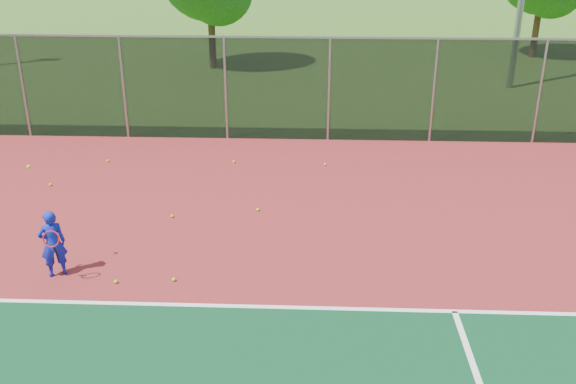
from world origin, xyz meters
name	(u,v)px	position (x,y,z in m)	size (l,w,h in m)	color
court_apron	(337,346)	(0.00, 2.00, 0.01)	(30.00, 20.00, 0.02)	maroon
fence_back	(329,89)	(0.00, 12.00, 1.56)	(30.00, 0.06, 3.03)	black
tennis_player	(53,243)	(-5.12, 3.92, 0.67)	(0.59, 0.67, 2.13)	#111DA6
practice_ball_0	(108,161)	(-5.97, 9.83, 0.06)	(0.07, 0.07, 0.07)	#BCC516
practice_ball_1	(172,216)	(-3.50, 6.44, 0.06)	(0.07, 0.07, 0.07)	#BCC516
practice_ball_2	(325,164)	(-0.10, 9.81, 0.06)	(0.07, 0.07, 0.07)	#BCC516
practice_ball_3	(174,279)	(-2.91, 3.78, 0.06)	(0.07, 0.07, 0.07)	#BCC516
practice_ball_4	(258,210)	(-1.65, 6.87, 0.06)	(0.07, 0.07, 0.07)	#BCC516
practice_ball_5	(116,282)	(-3.94, 3.66, 0.06)	(0.07, 0.07, 0.07)	#BCC516
practice_ball_6	(50,185)	(-6.88, 8.11, 0.06)	(0.07, 0.07, 0.07)	#BCC516
practice_ball_8	(234,162)	(-2.56, 9.90, 0.06)	(0.07, 0.07, 0.07)	#BCC516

